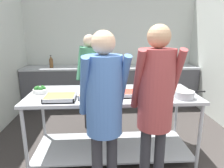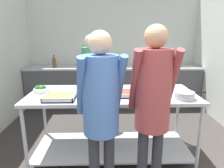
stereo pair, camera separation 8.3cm
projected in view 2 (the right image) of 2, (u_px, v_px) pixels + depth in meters
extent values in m
cube|color=silver|center=(113.00, 49.00, 4.94)|extent=(4.18, 0.06, 2.65)
cube|color=#4C4C51|center=(113.00, 87.00, 4.81)|extent=(4.02, 0.62, 0.90)
cube|color=#ADAFB5|center=(113.00, 67.00, 4.69)|extent=(4.02, 0.65, 0.04)
cube|color=black|center=(132.00, 67.00, 4.70)|extent=(0.50, 0.42, 0.02)
cube|color=#ADAFB5|center=(112.00, 95.00, 2.68)|extent=(2.22, 0.88, 0.04)
cube|color=#ADAFB5|center=(112.00, 147.00, 2.87)|extent=(2.14, 0.80, 0.02)
cylinder|color=#ADAFB5|center=(25.00, 142.00, 2.39)|extent=(0.04, 0.04, 0.89)
cylinder|color=#ADAFB5|center=(199.00, 139.00, 2.44)|extent=(0.04, 0.04, 0.89)
cylinder|color=#ADAFB5|center=(45.00, 116.00, 3.14)|extent=(0.04, 0.04, 0.89)
cylinder|color=#ADAFB5|center=(177.00, 114.00, 3.20)|extent=(0.04, 0.04, 0.89)
cylinder|color=silver|center=(41.00, 90.00, 2.70)|extent=(0.20, 0.20, 0.05)
sphere|color=#2D702D|center=(45.00, 88.00, 2.70)|extent=(0.05, 0.05, 0.05)
sphere|color=#2D702D|center=(43.00, 87.00, 2.74)|extent=(0.05, 0.05, 0.05)
sphere|color=#2D702D|center=(39.00, 87.00, 2.72)|extent=(0.05, 0.05, 0.05)
sphere|color=#2D702D|center=(37.00, 88.00, 2.67)|extent=(0.06, 0.06, 0.06)
sphere|color=#2D702D|center=(41.00, 88.00, 2.67)|extent=(0.06, 0.06, 0.06)
cube|color=#ADAFB5|center=(60.00, 99.00, 2.43)|extent=(0.37, 0.30, 0.01)
cube|color=gold|center=(60.00, 97.00, 2.42)|extent=(0.34, 0.27, 0.04)
cube|color=#ADAFB5|center=(57.00, 101.00, 2.28)|extent=(0.37, 0.01, 0.05)
cube|color=#ADAFB5|center=(62.00, 94.00, 2.56)|extent=(0.37, 0.01, 0.05)
cube|color=#ADAFB5|center=(45.00, 97.00, 2.42)|extent=(0.01, 0.30, 0.05)
cube|color=#ADAFB5|center=(74.00, 97.00, 2.43)|extent=(0.01, 0.30, 0.05)
cube|color=#ADAFB5|center=(93.00, 96.00, 2.52)|extent=(0.36, 0.30, 0.01)
cube|color=#9E6B33|center=(93.00, 94.00, 2.52)|extent=(0.34, 0.28, 0.04)
cube|color=#ADAFB5|center=(92.00, 98.00, 2.38)|extent=(0.36, 0.01, 0.05)
cube|color=#ADAFB5|center=(94.00, 91.00, 2.66)|extent=(0.36, 0.01, 0.05)
cube|color=#ADAFB5|center=(79.00, 95.00, 2.51)|extent=(0.01, 0.30, 0.05)
cube|color=#ADAFB5|center=(107.00, 94.00, 2.52)|extent=(0.01, 0.30, 0.05)
cube|color=#ADAFB5|center=(125.00, 95.00, 2.57)|extent=(0.37, 0.27, 0.01)
cube|color=#B23D2D|center=(125.00, 93.00, 2.56)|extent=(0.35, 0.25, 0.04)
cube|color=#ADAFB5|center=(125.00, 97.00, 2.44)|extent=(0.37, 0.01, 0.05)
cube|color=#ADAFB5|center=(124.00, 91.00, 2.69)|extent=(0.37, 0.01, 0.05)
cube|color=#ADAFB5|center=(111.00, 94.00, 2.56)|extent=(0.01, 0.27, 0.05)
cube|color=#ADAFB5|center=(139.00, 93.00, 2.57)|extent=(0.01, 0.27, 0.05)
cylinder|color=white|center=(153.00, 97.00, 2.49)|extent=(0.27, 0.27, 0.01)
cylinder|color=white|center=(153.00, 96.00, 2.49)|extent=(0.26, 0.26, 0.01)
cylinder|color=white|center=(154.00, 95.00, 2.49)|extent=(0.26, 0.26, 0.01)
cylinder|color=#ADAFB5|center=(184.00, 95.00, 2.43)|extent=(0.24, 0.24, 0.09)
cylinder|color=beige|center=(184.00, 92.00, 2.42)|extent=(0.21, 0.21, 0.01)
cylinder|color=black|center=(200.00, 92.00, 2.42)|extent=(0.14, 0.02, 0.02)
cylinder|color=#2D2D33|center=(109.00, 166.00, 2.02)|extent=(0.11, 0.11, 0.79)
cylinder|color=#4770B2|center=(81.00, 87.00, 1.75)|extent=(0.14, 0.33, 0.59)
cylinder|color=#4770B2|center=(120.00, 85.00, 1.83)|extent=(0.14, 0.33, 0.59)
cylinder|color=#4770B2|center=(101.00, 95.00, 1.81)|extent=(0.34, 0.34, 0.73)
sphere|color=tan|center=(100.00, 43.00, 1.70)|extent=(0.21, 0.21, 0.21)
cylinder|color=#2D2D33|center=(142.00, 164.00, 2.03)|extent=(0.10, 0.10, 0.82)
cylinder|color=#2D2D33|center=(156.00, 164.00, 2.04)|extent=(0.10, 0.10, 0.82)
cylinder|color=#993D3D|center=(135.00, 81.00, 1.81)|extent=(0.08, 0.34, 0.61)
cylinder|color=#993D3D|center=(173.00, 80.00, 1.83)|extent=(0.08, 0.34, 0.61)
cylinder|color=#993D3D|center=(153.00, 90.00, 1.84)|extent=(0.33, 0.33, 0.76)
sphere|color=tan|center=(156.00, 36.00, 1.72)|extent=(0.21, 0.21, 0.21)
cylinder|color=#2D2D33|center=(97.00, 108.00, 3.60)|extent=(0.11, 0.11, 0.77)
cylinder|color=#2D2D33|center=(89.00, 108.00, 3.63)|extent=(0.11, 0.11, 0.77)
cylinder|color=#3D7F5B|center=(102.00, 64.00, 3.37)|extent=(0.13, 0.33, 0.58)
cylinder|color=#3D7F5B|center=(81.00, 63.00, 3.44)|extent=(0.13, 0.33, 0.58)
cylinder|color=#3D7F5B|center=(92.00, 68.00, 3.43)|extent=(0.34, 0.34, 0.71)
sphere|color=beige|center=(91.00, 41.00, 3.31)|extent=(0.21, 0.21, 0.21)
cylinder|color=brown|center=(54.00, 63.00, 4.55)|extent=(0.08, 0.08, 0.19)
cone|color=brown|center=(54.00, 57.00, 4.52)|extent=(0.07, 0.07, 0.07)
cylinder|color=black|center=(54.00, 55.00, 4.51)|extent=(0.03, 0.03, 0.02)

